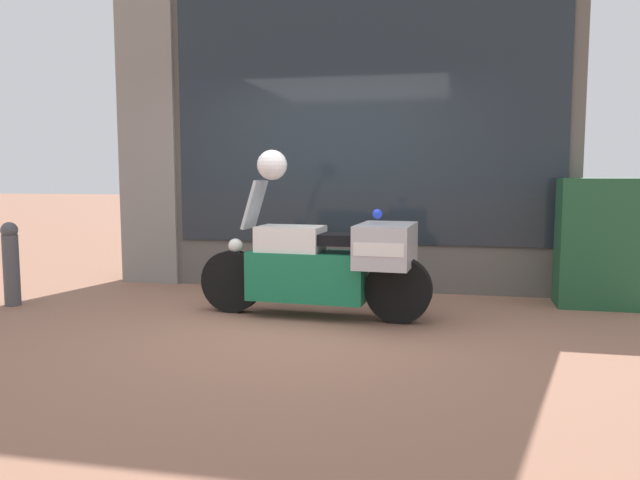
# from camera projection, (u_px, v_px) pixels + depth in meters

# --- Properties ---
(ground_plane) EXTENTS (60.00, 60.00, 0.00)m
(ground_plane) POSITION_uv_depth(u_px,v_px,m) (295.00, 327.00, 5.49)
(ground_plane) COLOR #8E604C
(shop_building) EXTENTS (5.33, 0.55, 3.82)m
(shop_building) POSITION_uv_depth(u_px,v_px,m) (309.00, 124.00, 7.29)
(shop_building) COLOR #56514C
(shop_building) RESTS_ON ground
(window_display) EXTENTS (4.15, 0.30, 1.99)m
(window_display) POSITION_uv_depth(u_px,v_px,m) (361.00, 247.00, 7.35)
(window_display) COLOR slate
(window_display) RESTS_ON ground
(paramedic_motorcycle) EXTENTS (2.23, 0.78, 1.28)m
(paramedic_motorcycle) POSITION_uv_depth(u_px,v_px,m) (329.00, 263.00, 5.77)
(paramedic_motorcycle) COLOR black
(paramedic_motorcycle) RESTS_ON ground
(utility_cabinet) EXTENTS (0.82, 0.45, 1.30)m
(utility_cabinet) POSITION_uv_depth(u_px,v_px,m) (601.00, 243.00, 6.24)
(utility_cabinet) COLOR #1E4C2D
(utility_cabinet) RESTS_ON ground
(white_helmet) EXTENTS (0.28, 0.28, 0.28)m
(white_helmet) POSITION_uv_depth(u_px,v_px,m) (272.00, 165.00, 5.82)
(white_helmet) COLOR white
(white_helmet) RESTS_ON paramedic_motorcycle
(street_bollard) EXTENTS (0.17, 0.17, 0.86)m
(street_bollard) POSITION_uv_depth(u_px,v_px,m) (11.00, 262.00, 6.33)
(street_bollard) COLOR #47474C
(street_bollard) RESTS_ON ground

